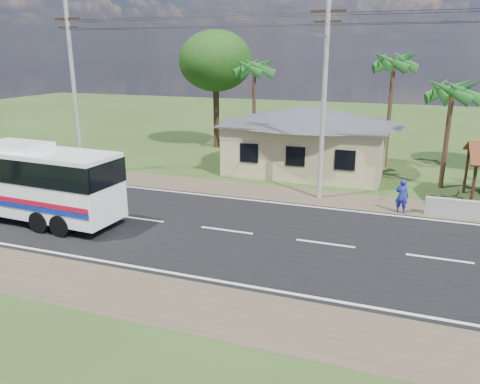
# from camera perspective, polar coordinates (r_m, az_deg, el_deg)

# --- Properties ---
(ground) EXTENTS (120.00, 120.00, 0.00)m
(ground) POSITION_cam_1_polar(r_m,az_deg,el_deg) (21.41, -1.62, -4.74)
(ground) COLOR #284117
(ground) RESTS_ON ground
(road) EXTENTS (120.00, 16.00, 0.03)m
(road) POSITION_cam_1_polar(r_m,az_deg,el_deg) (21.41, -1.62, -4.72)
(road) COLOR black
(road) RESTS_ON ground
(house) EXTENTS (12.40, 10.00, 5.00)m
(house) POSITION_cam_1_polar(r_m,az_deg,el_deg) (32.57, 8.48, 7.35)
(house) COLOR #C6B484
(house) RESTS_ON ground
(utility_poles) EXTENTS (32.80, 2.22, 11.00)m
(utility_poles) POSITION_cam_1_polar(r_m,az_deg,el_deg) (25.53, 9.48, 11.85)
(utility_poles) COLOR #9E9E99
(utility_poles) RESTS_ON ground
(palm_near) EXTENTS (2.80, 2.80, 6.70)m
(palm_near) POSITION_cam_1_polar(r_m,az_deg,el_deg) (29.68, 24.50, 11.14)
(palm_near) COLOR #47301E
(palm_near) RESTS_ON ground
(palm_mid) EXTENTS (2.80, 2.80, 8.20)m
(palm_mid) POSITION_cam_1_polar(r_m,az_deg,el_deg) (34.06, 18.25, 14.76)
(palm_mid) COLOR #47301E
(palm_mid) RESTS_ON ground
(palm_far) EXTENTS (2.80, 2.80, 7.70)m
(palm_far) POSITION_cam_1_polar(r_m,az_deg,el_deg) (36.37, 1.77, 14.86)
(palm_far) COLOR #47301E
(palm_far) RESTS_ON ground
(tree_behind_house) EXTENTS (6.00, 6.00, 9.61)m
(tree_behind_house) POSITION_cam_1_polar(r_m,az_deg,el_deg) (39.63, -3.00, 15.63)
(tree_behind_house) COLOR #47301E
(tree_behind_house) RESTS_ON ground
(coach_bus) EXTENTS (12.30, 3.28, 3.78)m
(coach_bus) POSITION_cam_1_polar(r_m,az_deg,el_deg) (25.35, -26.53, 2.00)
(coach_bus) COLOR white
(coach_bus) RESTS_ON ground
(motorcycle) EXTENTS (1.90, 0.70, 0.99)m
(motorcycle) POSITION_cam_1_polar(r_m,az_deg,el_deg) (26.68, 23.90, -0.72)
(motorcycle) COLOR black
(motorcycle) RESTS_ON ground
(person) EXTENTS (0.72, 0.56, 1.76)m
(person) POSITION_cam_1_polar(r_m,az_deg,el_deg) (24.85, 19.12, -0.48)
(person) COLOR #1B2296
(person) RESTS_ON ground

